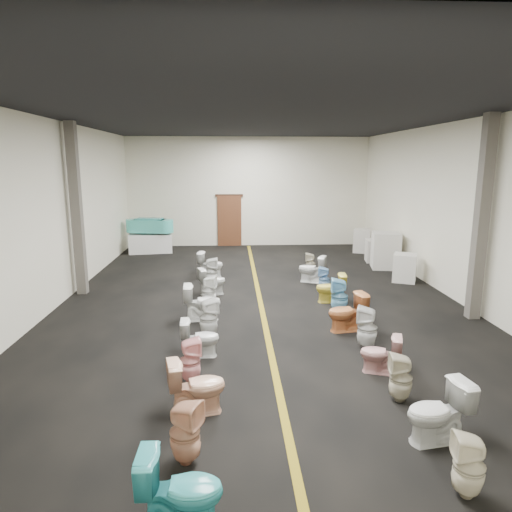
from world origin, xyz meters
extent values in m
plane|color=black|center=(0.00, 0.00, 0.00)|extent=(16.00, 16.00, 0.00)
plane|color=black|center=(0.00, 0.00, 4.50)|extent=(16.00, 16.00, 0.00)
plane|color=beige|center=(0.00, 8.00, 2.25)|extent=(10.00, 0.00, 10.00)
plane|color=beige|center=(0.00, -8.00, 2.25)|extent=(10.00, 0.00, 10.00)
plane|color=beige|center=(-5.00, 0.00, 2.25)|extent=(0.00, 16.00, 16.00)
plane|color=beige|center=(5.00, 0.00, 2.25)|extent=(0.00, 16.00, 16.00)
cube|color=olive|center=(0.00, 0.00, 0.00)|extent=(0.12, 15.60, 0.01)
cube|color=#562D19|center=(-0.80, 7.94, 1.05)|extent=(1.00, 0.10, 2.10)
cube|color=#331C11|center=(-0.80, 7.95, 2.12)|extent=(1.15, 0.08, 0.10)
cube|color=#59544C|center=(-4.75, 1.00, 2.25)|extent=(0.25, 0.25, 4.50)
cube|color=#59544C|center=(4.75, -1.50, 2.25)|extent=(0.25, 0.25, 4.50)
cube|color=white|center=(-3.89, 6.64, 0.36)|extent=(1.74, 1.06, 0.72)
cube|color=#41BCAF|center=(-3.89, 6.64, 1.05)|extent=(1.29, 0.84, 0.50)
cylinder|color=#41BCAF|center=(-4.48, 6.73, 1.05)|extent=(0.66, 0.66, 0.50)
cylinder|color=#41BCAF|center=(-3.30, 6.54, 1.05)|extent=(0.66, 0.66, 0.50)
cube|color=teal|center=(-3.89, 6.64, 1.25)|extent=(1.06, 0.62, 0.20)
cube|color=white|center=(4.40, 1.75, 0.41)|extent=(0.85, 0.85, 0.83)
cube|color=silver|center=(4.40, 3.49, 0.60)|extent=(1.02, 1.02, 1.20)
cube|color=beige|center=(4.40, 4.49, 0.39)|extent=(0.79, 0.79, 0.79)
cube|color=silver|center=(4.40, 6.23, 0.46)|extent=(0.83, 0.83, 0.91)
imported|color=teal|center=(-1.21, -7.29, 0.41)|extent=(0.81, 0.47, 0.82)
imported|color=#E0A37F|center=(-1.27, -6.32, 0.40)|extent=(0.48, 0.47, 0.79)
imported|color=#EDB390|center=(-1.22, -5.22, 0.41)|extent=(0.88, 0.62, 0.81)
imported|color=#FAACAB|center=(-1.39, -4.30, 0.37)|extent=(0.41, 0.40, 0.74)
imported|color=silver|center=(-1.30, -3.29, 0.35)|extent=(0.71, 0.43, 0.70)
imported|color=silver|center=(-1.19, -2.35, 0.40)|extent=(0.46, 0.46, 0.80)
imported|color=white|center=(-1.38, -1.33, 0.41)|extent=(0.83, 0.50, 0.83)
imported|color=white|center=(-1.28, -0.32, 0.38)|extent=(0.41, 0.40, 0.76)
imported|color=silver|center=(-1.24, 0.66, 0.37)|extent=(0.82, 0.63, 0.74)
imported|color=silver|center=(-1.31, 1.55, 0.41)|extent=(0.38, 0.38, 0.82)
imported|color=white|center=(-1.37, 2.60, 0.39)|extent=(0.83, 0.56, 0.78)
imported|color=beige|center=(1.75, -7.03, 0.36)|extent=(0.38, 0.38, 0.72)
imported|color=silver|center=(1.86, -6.07, 0.41)|extent=(0.86, 0.58, 0.82)
imported|color=beige|center=(1.76, -5.06, 0.37)|extent=(0.38, 0.38, 0.74)
imported|color=#D39692|center=(1.76, -4.13, 0.34)|extent=(0.75, 0.56, 0.68)
imported|color=silver|center=(1.83, -3.11, 0.41)|extent=(0.49, 0.49, 0.82)
imported|color=#CA743E|center=(1.68, -2.17, 0.41)|extent=(0.86, 0.58, 0.81)
imported|color=#79BFE1|center=(1.77, -1.10, 0.43)|extent=(0.45, 0.44, 0.86)
imported|color=yellow|center=(1.77, -0.18, 0.37)|extent=(0.76, 0.47, 0.74)
imported|color=#77A8D8|center=(1.81, 0.84, 0.34)|extent=(0.39, 0.39, 0.68)
imported|color=white|center=(1.63, 1.80, 0.40)|extent=(0.90, 0.73, 0.80)
imported|color=beige|center=(1.75, 2.74, 0.34)|extent=(0.36, 0.36, 0.69)
camera|label=1|loc=(-0.70, -11.13, 3.49)|focal=32.00mm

